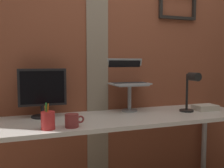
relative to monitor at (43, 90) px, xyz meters
name	(u,v)px	position (x,y,z in m)	size (l,w,h in m)	color
brick_wall_back	(116,43)	(0.67, 0.18, 0.39)	(3.15, 0.15, 2.66)	brown
desk	(116,126)	(0.54, -0.18, -0.28)	(2.22, 0.60, 0.73)	silver
monitor	(43,90)	(0.00, 0.00, 0.00)	(0.36, 0.18, 0.38)	black
laptop_stand	(130,93)	(0.73, 0.00, -0.05)	(0.28, 0.22, 0.24)	gray
laptop	(126,77)	(0.73, 0.07, 0.09)	(0.34, 0.28, 0.22)	#ADB2B7
desk_lamp	(191,88)	(1.19, -0.23, 0.00)	(0.12, 0.20, 0.34)	black
pen_cup	(48,120)	(0.00, -0.38, -0.15)	(0.09, 0.09, 0.17)	red
coffee_mug	(72,121)	(0.16, -0.38, -0.17)	(0.13, 0.09, 0.09)	maroon
paper_clutter_stack	(205,107)	(1.39, -0.18, -0.19)	(0.20, 0.14, 0.05)	silver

